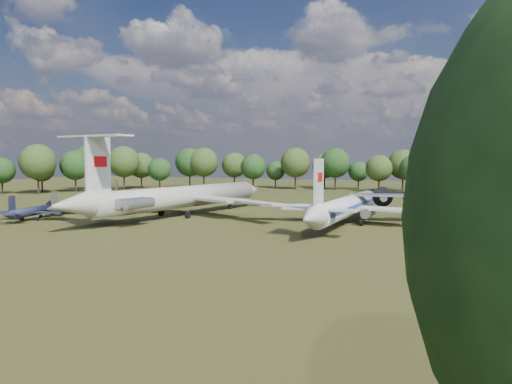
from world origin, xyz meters
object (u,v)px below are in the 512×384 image
at_px(small_prop_northwest, 70,208).
at_px(person_on_il62, 116,185).
at_px(an12_transport, 448,210).
at_px(il62_airliner, 182,201).
at_px(tu104_jet, 347,210).
at_px(small_prop_west, 30,214).

height_order(small_prop_northwest, person_on_il62, person_on_il62).
bearing_deg(person_on_il62, an12_transport, -132.37).
bearing_deg(il62_airliner, an12_transport, 19.91).
height_order(tu104_jet, small_prop_northwest, tu104_jet).
height_order(il62_airliner, tu104_jet, il62_airliner).
height_order(il62_airliner, small_prop_northwest, il62_airliner).
relative_size(il62_airliner, tu104_jet, 1.25).
bearing_deg(an12_transport, tu104_jet, -166.63).
relative_size(an12_transport, small_prop_northwest, 2.48).
height_order(tu104_jet, small_prop_west, tu104_jet).
bearing_deg(an12_transport, il62_airliner, 177.89).
distance_m(small_prop_west, small_prop_northwest, 9.84).
bearing_deg(person_on_il62, small_prop_northwest, -5.62).
bearing_deg(an12_transport, small_prop_west, -172.40).
bearing_deg(person_on_il62, il62_airliner, -78.10).
bearing_deg(il62_airliner, tu104_jet, 11.51).
bearing_deg(small_prop_west, il62_airliner, 21.88).
distance_m(small_prop_west, person_on_il62, 17.82).
xyz_separation_m(small_prop_west, small_prop_northwest, (-0.67, 9.82, -0.11)).
relative_size(il62_airliner, person_on_il62, 28.33).
distance_m(il62_airliner, small_prop_northwest, 21.28).
bearing_deg(small_prop_west, tu104_jet, 2.69).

